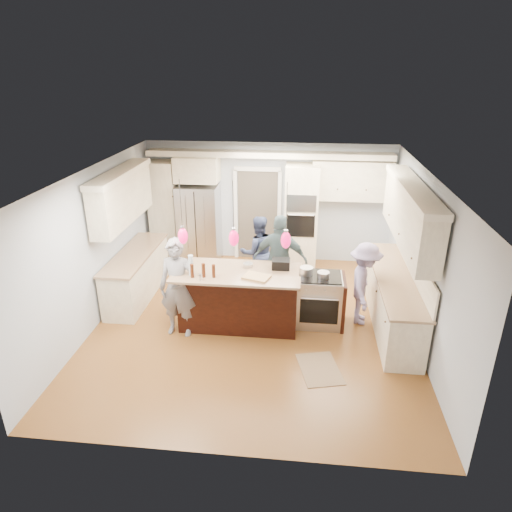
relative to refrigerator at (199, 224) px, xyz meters
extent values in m
plane|color=#905F27|center=(1.55, -2.64, -0.90)|extent=(6.00, 6.00, 0.00)
cube|color=#B2BCC6|center=(1.55, 0.36, 0.45)|extent=(5.50, 0.04, 2.70)
cube|color=#B2BCC6|center=(1.55, -5.64, 0.45)|extent=(5.50, 0.04, 2.70)
cube|color=#B2BCC6|center=(-1.20, -2.64, 0.45)|extent=(0.04, 6.00, 2.70)
cube|color=#B2BCC6|center=(4.30, -2.64, 0.45)|extent=(0.04, 6.00, 2.70)
cube|color=white|center=(1.55, -2.64, 1.80)|extent=(5.50, 6.00, 0.04)
cube|color=#B7B7BC|center=(0.00, 0.00, 0.00)|extent=(0.90, 0.70, 1.80)
cube|color=#F2E8C5|center=(2.30, 0.03, 0.25)|extent=(0.72, 0.64, 2.30)
cube|color=black|center=(2.30, -0.30, 0.65)|extent=(0.60, 0.02, 0.35)
cube|color=black|center=(2.30, -0.30, 0.15)|extent=(0.60, 0.02, 0.50)
cylinder|color=#B7B7BC|center=(2.30, -0.33, 0.40)|extent=(0.55, 0.02, 0.02)
cube|color=#F2E8C5|center=(-0.80, 0.06, 0.25)|extent=(0.60, 0.58, 2.30)
cube|color=#F2E8C5|center=(0.00, 0.06, 1.25)|extent=(0.95, 0.58, 0.55)
cube|color=#F2E8C5|center=(3.35, 0.18, 1.05)|extent=(1.70, 0.35, 0.85)
cube|color=beige|center=(1.55, 0.16, 1.58)|extent=(5.30, 0.38, 0.12)
cube|color=#4C443A|center=(1.30, 0.35, 0.15)|extent=(0.90, 0.06, 2.10)
cube|color=white|center=(1.30, 0.31, 1.23)|extent=(1.04, 0.06, 0.10)
cube|color=#F2E8C5|center=(3.95, -2.34, -0.46)|extent=(0.60, 3.00, 0.88)
cube|color=tan|center=(3.95, -2.34, 0.00)|extent=(0.64, 3.05, 0.04)
cube|color=#F2E8C5|center=(4.07, -2.34, 1.08)|extent=(0.35, 3.00, 0.85)
cube|color=beige|center=(4.06, -2.34, 1.56)|extent=(0.37, 3.10, 0.10)
cube|color=#F2E8C5|center=(-0.85, -1.84, -0.46)|extent=(0.60, 2.20, 0.88)
cube|color=tan|center=(-0.85, -1.84, 0.00)|extent=(0.64, 2.25, 0.04)
cube|color=#F2E8C5|center=(-0.97, -1.84, 1.08)|extent=(0.35, 2.20, 0.85)
cube|color=beige|center=(-0.96, -1.84, 1.56)|extent=(0.37, 2.30, 0.10)
cube|color=black|center=(1.30, -2.49, -0.46)|extent=(2.00, 1.00, 0.88)
cube|color=tan|center=(1.30, -2.49, 0.00)|extent=(2.10, 1.10, 0.04)
cube|color=black|center=(1.30, -3.05, -0.36)|extent=(2.00, 0.12, 1.08)
cube|color=tan|center=(1.30, -3.19, 0.20)|extent=(2.10, 0.42, 0.04)
cube|color=black|center=(1.99, -2.25, 0.10)|extent=(0.32, 0.26, 0.17)
cube|color=#B7B7BC|center=(2.68, -2.49, -0.45)|extent=(0.76, 0.66, 0.90)
cube|color=black|center=(2.68, -2.83, -0.50)|extent=(0.65, 0.01, 0.45)
cube|color=black|center=(2.68, -2.49, 0.01)|extent=(0.72, 0.59, 0.02)
cube|color=black|center=(3.09, -2.49, -0.46)|extent=(0.06, 0.71, 0.88)
cylinder|color=black|center=(0.50, -3.15, 1.43)|extent=(0.01, 0.01, 0.75)
ellipsoid|color=#EA0D55|center=(0.50, -3.15, 0.90)|extent=(0.15, 0.15, 0.26)
cylinder|color=black|center=(1.30, -3.15, 1.43)|extent=(0.01, 0.01, 0.75)
ellipsoid|color=#EA0D55|center=(1.30, -3.15, 0.90)|extent=(0.15, 0.15, 0.26)
cylinder|color=black|center=(2.10, -3.15, 1.43)|extent=(0.01, 0.01, 0.75)
ellipsoid|color=#EA0D55|center=(2.10, -3.15, 0.90)|extent=(0.15, 0.15, 0.26)
imported|color=slate|center=(0.34, -3.09, -0.04)|extent=(0.66, 0.46, 1.71)
imported|color=navy|center=(1.47, -1.19, -0.14)|extent=(0.89, 0.79, 1.52)
imported|color=#465D62|center=(1.96, -1.79, -0.03)|extent=(1.07, 0.55, 1.75)
imported|color=#8C7CA7|center=(3.45, -2.37, -0.15)|extent=(0.66, 1.02, 1.49)
cube|color=olive|center=(2.69, -3.86, -0.89)|extent=(0.76, 0.95, 0.01)
cylinder|color=silver|center=(0.59, -3.12, 0.39)|extent=(0.10, 0.10, 0.34)
cylinder|color=#431C0B|center=(0.81, -3.17, 0.34)|extent=(0.06, 0.06, 0.24)
cylinder|color=#431C0B|center=(0.63, -3.20, 0.34)|extent=(0.07, 0.07, 0.23)
cylinder|color=#431C0B|center=(0.97, -3.16, 0.33)|extent=(0.07, 0.07, 0.22)
cylinder|color=#B7B7BC|center=(0.78, -3.29, 0.27)|extent=(0.07, 0.07, 0.11)
cube|color=tan|center=(1.65, -3.11, 0.24)|extent=(0.48, 0.40, 0.03)
cylinder|color=#B7B7BC|center=(2.44, -2.47, 0.09)|extent=(0.23, 0.23, 0.13)
cylinder|color=#B7B7BC|center=(2.73, -2.56, 0.07)|extent=(0.21, 0.21, 0.10)
camera|label=1|loc=(2.35, -9.62, 3.38)|focal=32.00mm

